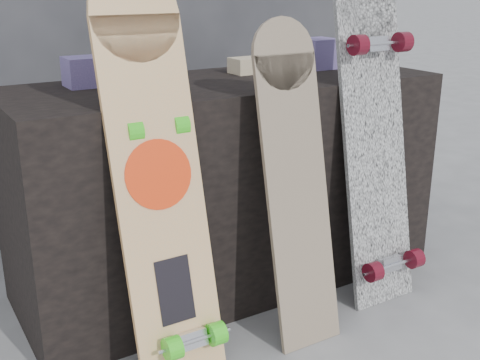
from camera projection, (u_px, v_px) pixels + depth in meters
ground at (302, 337)px, 2.03m from camera, size 60.00×60.00×0.00m
vendor_table at (227, 184)px, 2.31m from camera, size 1.60×0.60×0.80m
merch_box_purple at (92, 71)px, 2.06m from camera, size 0.18×0.12×0.10m
merch_box_small at (318, 53)px, 2.46m from camera, size 0.14×0.14×0.12m
merch_box_flat at (258, 65)px, 2.36m from camera, size 0.22×0.10×0.06m
longboard_geisha at (156, 168)px, 1.74m from camera, size 0.27×0.31×1.19m
longboard_celtic at (295, 175)px, 1.92m from camera, size 0.23×0.24×1.05m
longboard_cascadia at (375, 131)px, 2.15m from camera, size 0.27×0.31×1.22m
skateboard_dark at (165, 213)px, 1.81m from camera, size 0.22×0.40×0.94m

